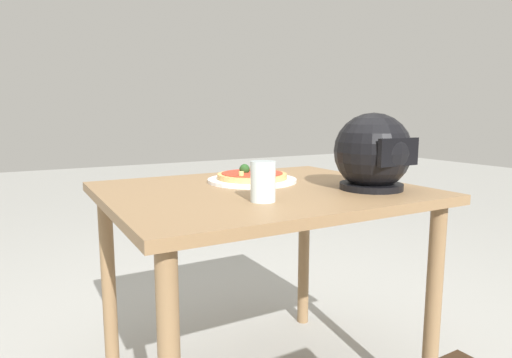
# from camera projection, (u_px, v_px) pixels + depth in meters

# --- Properties ---
(dining_table) EXTENTS (0.98, 0.83, 0.72)m
(dining_table) POSITION_uv_depth(u_px,v_px,m) (260.00, 216.00, 1.45)
(dining_table) COLOR olive
(dining_table) RESTS_ON ground
(pizza_plate) EXTENTS (0.32, 0.32, 0.01)m
(pizza_plate) POSITION_uv_depth(u_px,v_px,m) (252.00, 180.00, 1.56)
(pizza_plate) COLOR white
(pizza_plate) RESTS_ON dining_table
(pizza) EXTENTS (0.25, 0.25, 0.05)m
(pizza) POSITION_uv_depth(u_px,v_px,m) (253.00, 175.00, 1.55)
(pizza) COLOR tan
(pizza) RESTS_ON pizza_plate
(motorcycle_helmet) EXTENTS (0.24, 0.24, 0.24)m
(motorcycle_helmet) POSITION_uv_depth(u_px,v_px,m) (373.00, 153.00, 1.39)
(motorcycle_helmet) COLOR black
(motorcycle_helmet) RESTS_ON dining_table
(drinking_glass) EXTENTS (0.07, 0.07, 0.11)m
(drinking_glass) POSITION_uv_depth(u_px,v_px,m) (263.00, 181.00, 1.21)
(drinking_glass) COLOR silver
(drinking_glass) RESTS_ON dining_table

